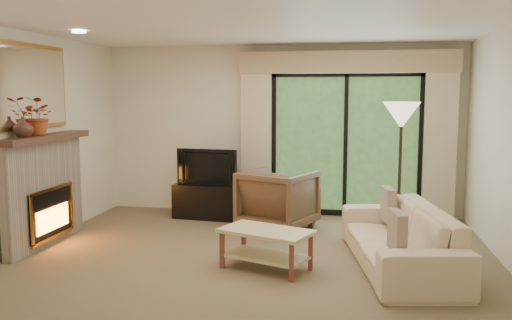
% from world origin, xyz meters
% --- Properties ---
extents(floor, '(5.50, 5.50, 0.00)m').
position_xyz_m(floor, '(0.00, 0.00, 0.00)').
color(floor, brown).
rests_on(floor, ground).
extents(ceiling, '(5.50, 5.50, 0.00)m').
position_xyz_m(ceiling, '(0.00, 0.00, 2.60)').
color(ceiling, white).
rests_on(ceiling, ground).
extents(wall_back, '(5.00, 0.00, 5.00)m').
position_xyz_m(wall_back, '(0.00, 2.50, 1.30)').
color(wall_back, '#EEE3C7').
rests_on(wall_back, ground).
extents(wall_front, '(5.00, 0.00, 5.00)m').
position_xyz_m(wall_front, '(0.00, -2.50, 1.30)').
color(wall_front, '#EEE3C7').
rests_on(wall_front, ground).
extents(wall_left, '(0.00, 5.00, 5.00)m').
position_xyz_m(wall_left, '(-2.75, 0.00, 1.30)').
color(wall_left, '#EEE3C7').
rests_on(wall_left, ground).
extents(fireplace, '(0.24, 1.70, 1.37)m').
position_xyz_m(fireplace, '(-2.63, 0.20, 0.69)').
color(fireplace, gray).
rests_on(fireplace, floor).
extents(mirror, '(0.07, 1.45, 1.02)m').
position_xyz_m(mirror, '(-2.71, 0.20, 1.95)').
color(mirror, '#C4863A').
rests_on(mirror, wall_left).
extents(sliding_door, '(2.26, 0.10, 2.16)m').
position_xyz_m(sliding_door, '(1.00, 2.45, 1.10)').
color(sliding_door, black).
rests_on(sliding_door, floor).
extents(curtain_left, '(0.45, 0.18, 2.35)m').
position_xyz_m(curtain_left, '(-0.35, 2.34, 1.20)').
color(curtain_left, beige).
rests_on(curtain_left, floor).
extents(curtain_right, '(0.45, 0.18, 2.35)m').
position_xyz_m(curtain_right, '(2.35, 2.34, 1.20)').
color(curtain_right, beige).
rests_on(curtain_right, floor).
extents(cornice, '(3.20, 0.24, 0.32)m').
position_xyz_m(cornice, '(1.00, 2.36, 2.32)').
color(cornice, tan).
rests_on(cornice, wall_back).
extents(media_console, '(1.07, 0.57, 0.52)m').
position_xyz_m(media_console, '(-1.00, 1.95, 0.26)').
color(media_console, black).
rests_on(media_console, floor).
extents(tv, '(0.94, 0.22, 0.54)m').
position_xyz_m(tv, '(-1.00, 1.95, 0.78)').
color(tv, black).
rests_on(tv, media_console).
extents(armchair, '(1.17, 1.19, 0.83)m').
position_xyz_m(armchair, '(0.11, 1.45, 0.42)').
color(armchair, brown).
rests_on(armchair, floor).
extents(sofa, '(1.25, 2.36, 0.66)m').
position_xyz_m(sofa, '(1.61, 0.05, 0.33)').
color(sofa, beige).
rests_on(sofa, floor).
extents(pillow_near, '(0.16, 0.40, 0.38)m').
position_xyz_m(pillow_near, '(1.53, -0.60, 0.55)').
color(pillow_near, '#4F2F23').
rests_on(pillow_near, sofa).
extents(pillow_far, '(0.17, 0.41, 0.40)m').
position_xyz_m(pillow_far, '(1.53, 0.69, 0.55)').
color(pillow_far, '#4F2F23').
rests_on(pillow_far, sofa).
extents(coffee_table, '(1.08, 0.84, 0.43)m').
position_xyz_m(coffee_table, '(0.21, -0.28, 0.22)').
color(coffee_table, '#D3BF82').
rests_on(coffee_table, floor).
extents(floor_lamp, '(0.48, 0.48, 1.76)m').
position_xyz_m(floor_lamp, '(1.71, 1.32, 0.88)').
color(floor_lamp, beige).
rests_on(floor_lamp, floor).
extents(vase, '(0.24, 0.24, 0.24)m').
position_xyz_m(vase, '(-2.61, -0.21, 1.49)').
color(vase, '#492C21').
rests_on(vase, fireplace).
extents(branches, '(0.48, 0.44, 0.45)m').
position_xyz_m(branches, '(-2.61, 0.12, 1.60)').
color(branches, '#AC411C').
rests_on(branches, fireplace).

